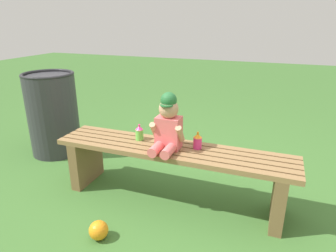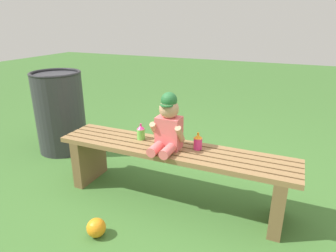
# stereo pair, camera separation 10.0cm
# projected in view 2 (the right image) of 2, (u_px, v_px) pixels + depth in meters

# --- Properties ---
(ground_plane) EXTENTS (16.00, 16.00, 0.00)m
(ground_plane) POSITION_uv_depth(u_px,v_px,m) (172.00, 198.00, 2.25)
(ground_plane) COLOR #3D6B2D
(park_bench) EXTENTS (1.74, 0.35, 0.42)m
(park_bench) POSITION_uv_depth(u_px,v_px,m) (172.00, 164.00, 2.15)
(park_bench) COLOR olive
(park_bench) RESTS_ON ground_plane
(child_figure) EXTENTS (0.23, 0.27, 0.40)m
(child_figure) POSITION_uv_depth(u_px,v_px,m) (168.00, 125.00, 2.03)
(child_figure) COLOR #E56666
(child_figure) RESTS_ON park_bench
(sippy_cup_left) EXTENTS (0.06, 0.06, 0.12)m
(sippy_cup_left) POSITION_uv_depth(u_px,v_px,m) (141.00, 132.00, 2.23)
(sippy_cup_left) COLOR #66CC4C
(sippy_cup_left) RESTS_ON park_bench
(sippy_cup_right) EXTENTS (0.06, 0.06, 0.12)m
(sippy_cup_right) POSITION_uv_depth(u_px,v_px,m) (198.00, 141.00, 2.06)
(sippy_cup_right) COLOR #E5337F
(sippy_cup_right) RESTS_ON park_bench
(toy_ball) EXTENTS (0.12, 0.12, 0.12)m
(toy_ball) POSITION_uv_depth(u_px,v_px,m) (96.00, 228.00, 1.84)
(toy_ball) COLOR orange
(toy_ball) RESTS_ON ground_plane
(trash_bin) EXTENTS (0.49, 0.49, 0.81)m
(trash_bin) POSITION_uv_depth(u_px,v_px,m) (60.00, 112.00, 2.96)
(trash_bin) COLOR #333338
(trash_bin) RESTS_ON ground_plane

